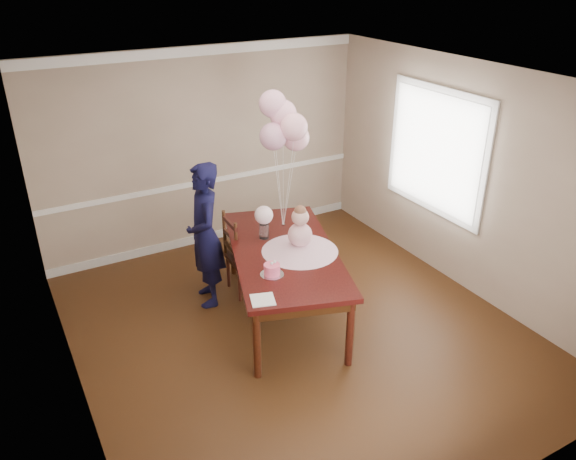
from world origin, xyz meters
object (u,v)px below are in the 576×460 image
at_px(dining_table_top, 284,252).
at_px(dining_chair_seat, 247,257).
at_px(woman, 205,235).
at_px(birthday_cake, 272,269).

relative_size(dining_table_top, dining_chair_seat, 4.93).
height_order(dining_table_top, woman, woman).
height_order(birthday_cake, woman, woman).
bearing_deg(dining_chair_seat, woman, 178.72).
distance_m(birthday_cake, dining_chair_seat, 1.16).
distance_m(dining_table_top, woman, 0.94).
relative_size(dining_table_top, woman, 1.28).
bearing_deg(woman, dining_table_top, 54.17).
bearing_deg(woman, birthday_cake, 25.60).
bearing_deg(birthday_cake, dining_chair_seat, 78.59).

